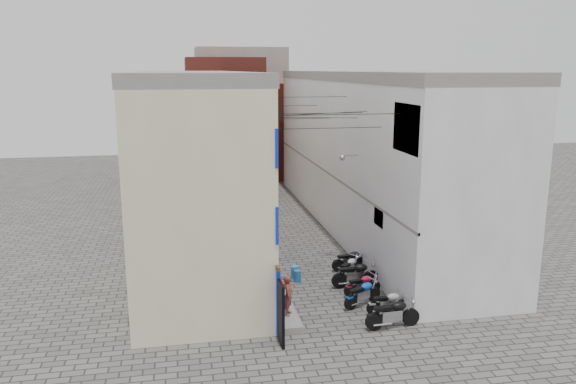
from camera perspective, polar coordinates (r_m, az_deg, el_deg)
ground at (r=20.75m, az=6.08°, el=-13.75°), size 90.00×90.00×0.00m
plinth at (r=32.26m, az=-4.18°, el=-3.84°), size 0.90×26.00×0.25m
building_left at (r=31.08m, az=-9.67°, el=3.65°), size 5.10×27.00×9.00m
building_right at (r=32.88m, az=8.03°, el=4.19°), size 5.94×26.00×9.00m
building_far_brick_left at (r=46.11m, az=-6.45°, el=7.17°), size 6.00×6.00×10.00m
building_far_brick_right at (r=48.82m, az=-0.72°, el=6.35°), size 5.00×6.00×8.00m
building_far_concrete at (r=52.21m, az=-4.79°, el=8.35°), size 8.00×5.00×11.00m
far_shopfront at (r=44.06m, az=-3.44°, el=2.00°), size 2.00×0.30×2.40m
overhead_wires at (r=26.11m, az=1.52°, el=8.00°), size 5.80×13.02×1.32m
motorcycle_a at (r=20.87m, az=10.60°, el=-11.91°), size 2.12×0.81×1.21m
motorcycle_b at (r=21.99m, az=10.16°, el=-10.91°), size 1.72×0.55×0.99m
motorcycle_c at (r=22.56m, az=7.61°, el=-10.06°), size 1.95×1.39×1.09m
motorcycle_d at (r=23.57m, az=7.56°, el=-9.22°), size 1.75×0.86×0.97m
motorcycle_e at (r=24.32m, az=6.89°, el=-8.18°), size 2.15×0.77×1.23m
motorcycle_f at (r=25.35m, az=6.24°, el=-7.56°), size 1.65×1.59×1.01m
motorcycle_g at (r=26.28m, az=6.34°, el=-6.78°), size 1.88×0.83×1.05m
person_a at (r=20.90m, az=0.02°, el=-10.44°), size 0.51×0.64×1.52m
person_b at (r=23.05m, az=-2.13°, el=-8.10°), size 0.63×0.80×1.61m
water_jug_near at (r=24.83m, az=0.96°, el=-8.53°), size 0.43×0.43×0.52m
water_jug_far at (r=25.21m, az=0.71°, el=-8.14°), size 0.38×0.38×0.56m
red_crate at (r=24.13m, az=-0.21°, el=-9.50°), size 0.46×0.38×0.25m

